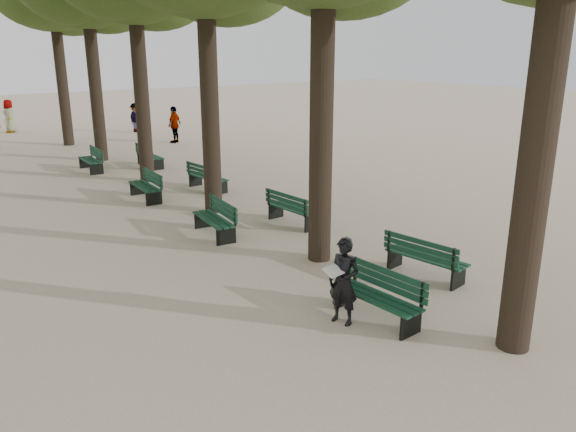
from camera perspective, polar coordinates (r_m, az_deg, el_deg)
ground at (r=10.19m, az=7.45°, el=-11.00°), size 120.00×120.00×0.00m
bench_left_0 at (r=10.31m, az=8.93°, el=-9.02°), size 0.68×1.83×0.92m
bench_left_1 at (r=14.75m, az=-7.51°, el=-0.98°), size 0.79×1.86×0.92m
bench_left_2 at (r=18.71m, az=-14.29°, el=2.43°), size 0.69×1.83×0.92m
bench_left_3 at (r=23.79m, az=-19.39°, el=4.97°), size 0.65×1.82×0.92m
bench_right_0 at (r=12.36m, az=13.79°, el=-4.86°), size 0.81×1.86×0.92m
bench_right_1 at (r=15.58m, az=0.57°, el=0.12°), size 0.67×1.83×0.92m
bench_right_2 at (r=19.62m, az=-8.14°, el=3.42°), size 0.73×1.84×0.92m
bench_right_3 at (r=23.99m, az=-13.80°, el=5.52°), size 0.63×1.82×0.92m
man_with_map at (r=9.93m, az=5.68°, el=-6.61°), size 0.68×0.70×1.59m
pedestrian_c at (r=29.91m, az=-11.45°, el=9.09°), size 1.12×0.93×1.87m
pedestrian_d at (r=36.75m, az=-26.44°, el=9.08°), size 0.83×0.98×1.89m
pedestrian_b at (r=34.36m, az=-15.24°, el=9.62°), size 1.02×0.99×1.68m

